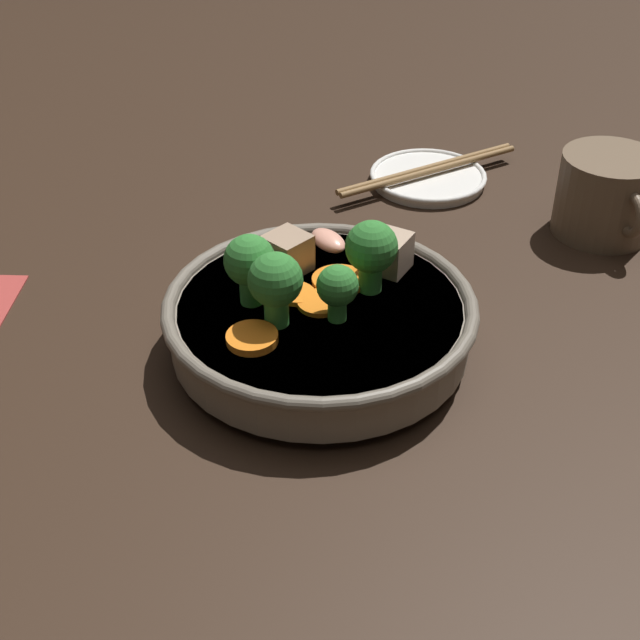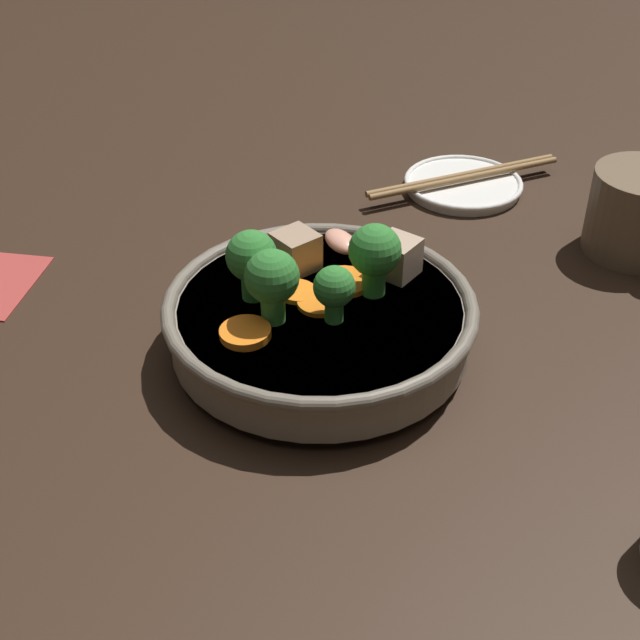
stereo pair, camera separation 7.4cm
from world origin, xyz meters
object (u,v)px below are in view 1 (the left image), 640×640
(dark_mug, at_px, (607,195))
(chopsticks_pair, at_px, (429,170))
(side_saucer, at_px, (428,177))
(stirfry_bowl, at_px, (319,315))

(dark_mug, height_order, chopsticks_pair, dark_mug)
(dark_mug, xyz_separation_m, chopsticks_pair, (-0.14, -0.14, -0.03))
(dark_mug, bearing_deg, side_saucer, -135.69)
(side_saucer, bearing_deg, stirfry_bowl, -33.56)
(stirfry_bowl, distance_m, dark_mug, 0.36)
(stirfry_bowl, bearing_deg, chopsticks_pair, 146.44)
(side_saucer, bearing_deg, dark_mug, 44.31)
(stirfry_bowl, relative_size, dark_mug, 2.12)
(side_saucer, height_order, dark_mug, dark_mug)
(dark_mug, bearing_deg, stirfry_bowl, -67.22)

